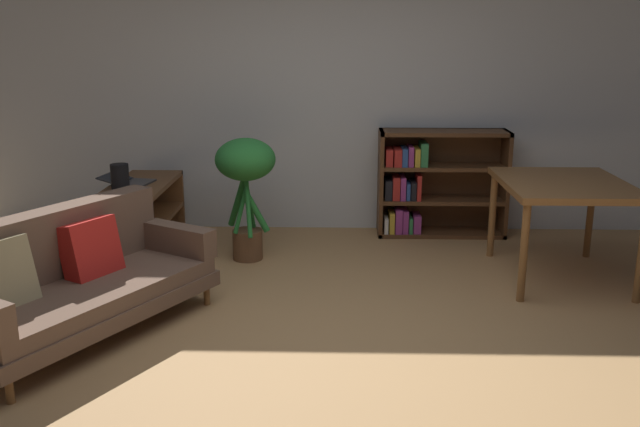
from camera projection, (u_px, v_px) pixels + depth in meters
The scene contains 9 objects.
ground_plane at pixel (329, 349), 4.14m from camera, with size 8.16×8.16×0.00m, color tan.
back_wall_panel at pixel (334, 87), 6.40m from camera, with size 6.80×0.10×2.70m, color silver.
fabric_couch at pixel (72, 278), 4.28m from camera, with size 1.49×1.85×0.77m.
media_console at pixel (140, 219), 5.88m from camera, with size 0.47×1.31×0.59m.
open_laptop at pixel (129, 181), 5.86m from camera, with size 0.46×0.37×0.07m.
desk_speaker at pixel (120, 178), 5.53m from camera, with size 0.14×0.14×0.23m.
potted_floor_plant at pixel (246, 175), 5.60m from camera, with size 0.49×0.49×1.02m.
dining_table at pixel (564, 192), 5.19m from camera, with size 0.91×1.12×0.76m.
bookshelf at pixel (431, 184), 6.40m from camera, with size 1.18×0.36×0.98m.
Camera 1 is at (0.05, -3.79, 1.85)m, focal length 38.68 mm.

